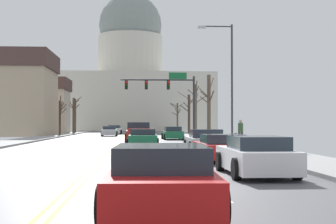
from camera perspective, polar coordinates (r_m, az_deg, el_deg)
name	(u,v)px	position (r m, az deg, el deg)	size (l,w,h in m)	color
ground	(115,146)	(35.12, -6.20, -3.90)	(20.00, 180.00, 0.20)	#4E4E53
signal_gantry	(168,90)	(51.93, -0.05, 2.54)	(7.91, 0.41, 6.87)	#28282D
street_lamp_right	(227,73)	(34.55, 6.94, 4.50)	(2.47, 0.24, 8.40)	#333338
capitol_building	(130,81)	(109.38, -4.42, 3.62)	(35.90, 20.59, 32.82)	beige
sedan_near_00	(172,133)	(48.27, 0.52, -2.50)	(2.05, 4.41, 1.27)	#1E7247
pickup_truck_near_01	(138,134)	(41.05, -3.47, -2.52)	(2.38, 5.25, 1.68)	maroon
sedan_near_02	(143,138)	(33.50, -2.94, -3.06)	(2.14, 4.70, 1.22)	#1E7247
sedan_near_03	(205,141)	(28.13, 4.30, -3.39)	(2.11, 4.67, 1.27)	silver
sedan_near_04	(221,148)	(21.36, 6.16, -4.19)	(2.14, 4.57, 1.14)	#B71414
sedan_near_05	(256,156)	(15.53, 10.17, -5.12)	(1.98, 4.46, 1.22)	silver
sedan_near_06	(161,180)	(9.09, -0.78, -7.88)	(2.18, 4.69, 1.22)	#B71414
sedan_oncoming_00	(109,131)	(61.28, -6.85, -2.26)	(2.03, 4.31, 1.24)	silver
sedan_oncoming_01	(114,130)	(71.26, -6.28, -2.09)	(2.15, 4.65, 1.31)	silver
flank_building_00	(23,106)	(78.89, -16.58, 0.72)	(14.22, 7.59, 8.51)	#B2A38E
flank_building_01	(1,94)	(64.79, -18.91, 2.04)	(13.10, 10.33, 10.47)	tan
bare_tree_00	(196,108)	(60.51, 3.25, 0.50)	(2.68, 2.03, 6.64)	brown
bare_tree_01	(75,115)	(84.54, -10.77, -0.30)	(1.53, 2.90, 6.00)	#423328
bare_tree_02	(177,116)	(79.92, 1.08, -0.44)	(2.27, 2.02, 4.77)	brown
bare_tree_03	(74,114)	(74.51, -10.92, -0.28)	(1.74, 2.52, 5.25)	#4C3D2D
bare_tree_04	(189,113)	(68.34, 2.44, -0.13)	(2.18, 1.61, 5.89)	#423328
bare_tree_05	(60,115)	(61.96, -12.43, -0.36)	(1.04, 2.75, 4.83)	#423328
bare_tree_06	(209,105)	(44.50, 4.78, 0.78)	(1.68, 2.70, 5.86)	brown
pedestrian_00	(241,131)	(32.98, 8.45, -2.20)	(0.35, 0.34, 1.71)	#4C4238
bicycle_parked	(235,140)	(33.18, 7.81, -3.25)	(0.12, 1.77, 0.85)	black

